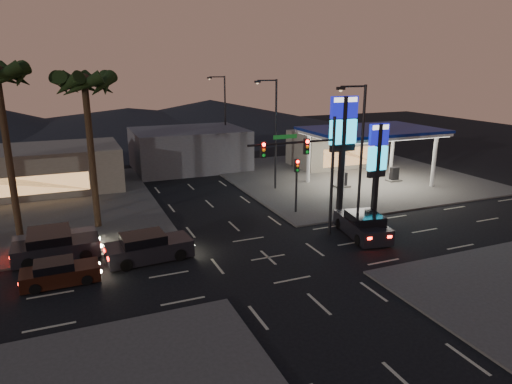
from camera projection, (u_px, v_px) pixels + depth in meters
name	position (u px, v px, depth m)	size (l,w,h in m)	color
ground	(268.00, 258.00, 27.38)	(140.00, 140.00, 0.00)	black
corner_lot_ne	(345.00, 176.00, 47.54)	(24.00, 24.00, 0.12)	#47443F
gas_station	(372.00, 133.00, 42.64)	(12.20, 8.20, 5.47)	silver
convenience_store	(337.00, 148.00, 52.21)	(10.00, 6.00, 4.00)	#726B5B
pylon_sign_tall	(343.00, 132.00, 33.72)	(2.20, 0.35, 9.00)	black
pylon_sign_short	(378.00, 155.00, 34.23)	(1.60, 0.35, 7.00)	black
traffic_signal_mast	(310.00, 161.00, 29.15)	(6.10, 0.39, 8.00)	black
pedestal_signal	(297.00, 177.00, 34.85)	(0.32, 0.39, 4.30)	black
streetlight_near	(359.00, 153.00, 29.27)	(2.14, 0.25, 10.00)	black
streetlight_mid	(274.00, 128.00, 40.83)	(2.14, 0.25, 10.00)	black
streetlight_far	(224.00, 114.00, 53.28)	(2.14, 0.25, 10.00)	black
palm_a	(85.00, 92.00, 29.97)	(4.41, 4.41, 10.86)	black
building_far_west	(28.00, 170.00, 41.21)	(16.00, 8.00, 4.00)	#726B5B
building_far_mid	(189.00, 149.00, 50.66)	(12.00, 9.00, 4.40)	#4C4C51
hill_right	(210.00, 113.00, 85.64)	(50.00, 50.00, 5.00)	black
hill_center	(129.00, 120.00, 80.20)	(60.00, 60.00, 4.00)	black
car_lane_a_front	(148.00, 248.00, 26.89)	(5.18, 2.44, 1.65)	black
car_lane_a_mid	(59.00, 273.00, 23.97)	(4.03, 1.76, 1.30)	black
car_lane_b_front	(55.00, 241.00, 27.96)	(4.94, 2.18, 1.59)	slate
car_lane_b_mid	(55.00, 247.00, 26.97)	(4.99, 2.16, 1.61)	black
suv_station	(363.00, 225.00, 30.66)	(2.91, 5.27, 1.67)	black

